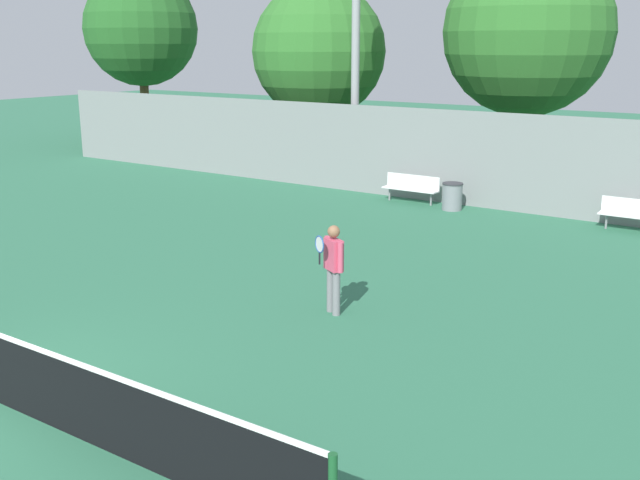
# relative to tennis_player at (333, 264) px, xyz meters

# --- Properties ---
(tennis_player) EXTENTS (0.54, 0.51, 1.63)m
(tennis_player) POSITION_rel_tennis_player_xyz_m (0.00, 0.00, 0.00)
(tennis_player) COLOR slate
(tennis_player) RESTS_ON ground_plane
(bench_courtside_near) EXTENTS (1.77, 0.40, 0.83)m
(bench_courtside_near) POSITION_rel_tennis_player_xyz_m (-3.37, 9.42, -0.42)
(bench_courtside_near) COLOR white
(bench_courtside_near) RESTS_ON ground_plane
(trash_bin) EXTENTS (0.60, 0.60, 0.79)m
(trash_bin) POSITION_rel_tennis_player_xyz_m (-1.90, 9.14, -0.53)
(trash_bin) COLOR gray
(trash_bin) RESTS_ON ground_plane
(back_fence) EXTENTS (34.36, 0.06, 2.80)m
(back_fence) POSITION_rel_tennis_player_xyz_m (-2.23, 9.95, 0.47)
(back_fence) COLOR gray
(back_fence) RESTS_ON ground_plane
(tree_green_tall) EXTENTS (5.63, 5.63, 7.89)m
(tree_green_tall) POSITION_rel_tennis_player_xyz_m (-1.93, 14.64, 4.14)
(tree_green_tall) COLOR brown
(tree_green_tall) RESTS_ON ground_plane
(tree_green_broad) EXTENTS (5.00, 5.00, 6.91)m
(tree_green_broad) POSITION_rel_tennis_player_xyz_m (-9.33, 13.10, 3.47)
(tree_green_broad) COLOR brown
(tree_green_broad) RESTS_ON ground_plane
(tree_dark_dense) EXTENTS (5.26, 5.26, 7.98)m
(tree_dark_dense) POSITION_rel_tennis_player_xyz_m (-20.36, 14.49, 4.41)
(tree_dark_dense) COLOR brown
(tree_dark_dense) RESTS_ON ground_plane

